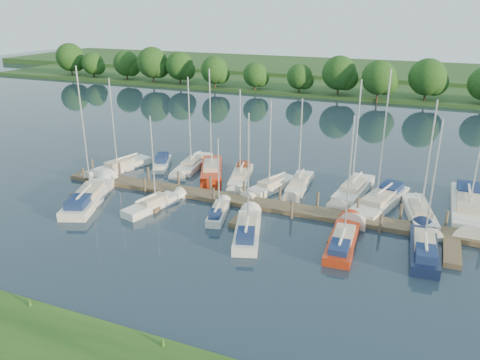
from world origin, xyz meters
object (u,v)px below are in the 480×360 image
at_px(dock, 254,206).
at_px(motorboat, 162,163).
at_px(sailboat_n_0, 119,168).
at_px(sailboat_s_2, 218,213).
at_px(sailboat_n_5, 271,187).

height_order(dock, motorboat, motorboat).
height_order(sailboat_n_0, motorboat, sailboat_n_0).
relative_size(motorboat, sailboat_s_2, 0.72).
xyz_separation_m(sailboat_n_0, sailboat_s_2, (14.82, -6.59, 0.04)).
bearing_deg(sailboat_s_2, sailboat_n_0, 142.20).
distance_m(sailboat_n_5, sailboat_s_2, 7.67).
relative_size(dock, sailboat_s_2, 5.67).
bearing_deg(motorboat, dock, 130.65).
relative_size(sailboat_n_0, sailboat_n_5, 1.13).
bearing_deg(motorboat, sailboat_s_2, 117.39).
relative_size(sailboat_n_0, sailboat_s_2, 1.46).
height_order(sailboat_n_0, sailboat_n_5, sailboat_n_0).
bearing_deg(sailboat_s_2, motorboat, 125.96).
bearing_deg(sailboat_n_5, motorboat, 9.73).
bearing_deg(sailboat_n_5, sailboat_n_0, 21.52).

